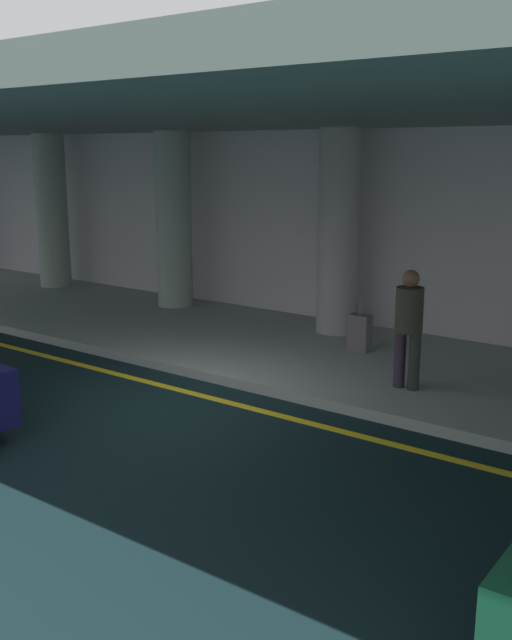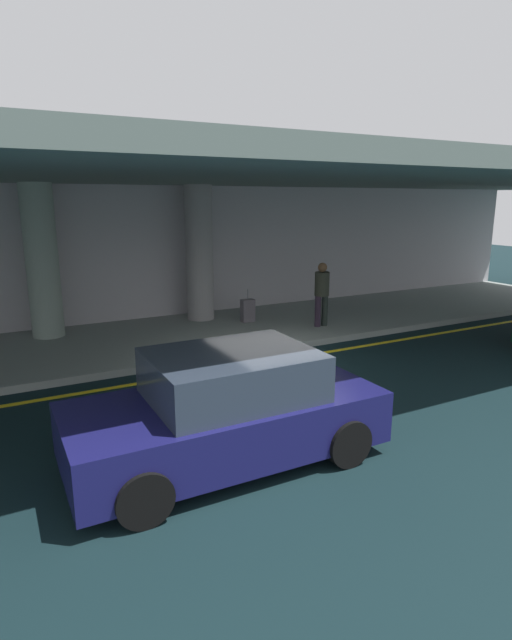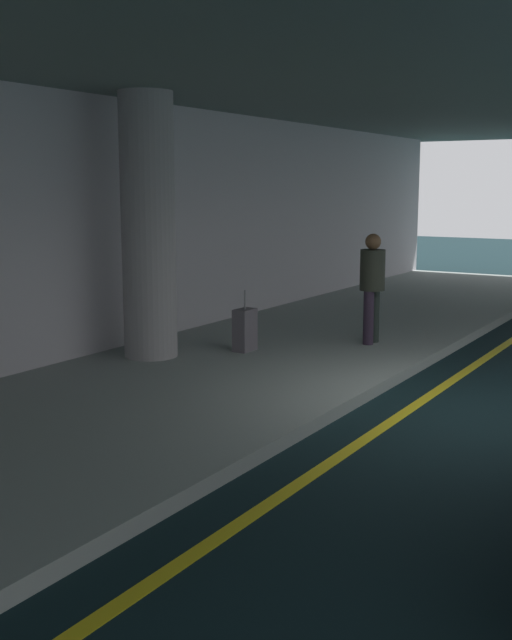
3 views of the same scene
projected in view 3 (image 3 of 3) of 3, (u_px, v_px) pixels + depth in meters
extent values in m
plane|color=black|center=(453.00, 412.00, 8.94)|extent=(60.00, 60.00, 0.00)
cube|color=gray|center=(227.00, 372.00, 10.52)|extent=(26.00, 4.20, 0.15)
cube|color=yellow|center=(415.00, 406.00, 9.18)|extent=(26.00, 0.14, 0.01)
cylinder|color=gray|center=(148.00, 227.00, 10.87)|extent=(0.75, 0.75, 3.65)
cube|color=slate|center=(259.00, 69.00, 9.61)|extent=(28.00, 13.20, 0.30)
cube|color=#B4AFB5|center=(97.00, 231.00, 11.37)|extent=(26.00, 0.30, 3.80)
cylinder|color=#2B202F|center=(368.00, 318.00, 11.92)|extent=(0.16, 0.16, 0.82)
cylinder|color=black|center=(374.00, 316.00, 12.10)|extent=(0.16, 0.16, 0.82)
cylinder|color=#292C23|center=(372.00, 270.00, 11.89)|extent=(0.38, 0.38, 0.62)
sphere|color=brown|center=(373.00, 242.00, 11.81)|extent=(0.24, 0.24, 0.24)
cube|color=#585259|center=(245.00, 330.00, 11.47)|extent=(0.36, 0.22, 0.62)
cylinder|color=slate|center=(245.00, 300.00, 11.40)|extent=(0.02, 0.02, 0.28)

